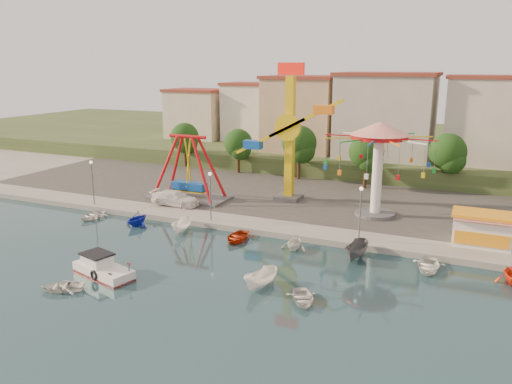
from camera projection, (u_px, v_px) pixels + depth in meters
The scene contains 34 objects.
ground at pixel (220, 285), 39.17m from camera, with size 200.00×200.00×0.00m, color #143139.
quay_deck at pixel (374, 155), 94.00m from camera, with size 200.00×100.00×0.60m, color #9E998E.
asphalt_pad at pixel (327, 192), 65.59m from camera, with size 90.00×28.00×0.01m, color #4C4944.
hill_terrace at pixel (380, 145), 98.13m from camera, with size 200.00×60.00×3.00m, color #384C26.
pirate_ship_ride at pixel (189, 169), 61.47m from camera, with size 10.00×5.00×8.00m.
kamikaze_tower at pixel (293, 138), 59.83m from camera, with size 9.05×3.10×16.50m.
wave_swinger at pixel (379, 148), 53.51m from camera, with size 11.60×11.60×10.40m.
booth_left at pixel (482, 229), 45.92m from camera, with size 5.40×3.78×3.08m.
lamp_post_0 at pixel (93, 184), 59.37m from camera, with size 0.14×0.14×5.00m, color #59595E.
lamp_post_1 at pixel (210, 198), 53.07m from camera, with size 0.14×0.14×5.00m, color #59595E.
lamp_post_2 at pixel (360, 216), 46.77m from camera, with size 0.14×0.14×5.00m, color #59595E.
tree_0 at pixel (185, 137), 80.80m from camera, with size 4.60×4.60×7.19m.
tree_1 at pixel (238, 143), 76.28m from camera, with size 4.35×4.35×6.80m.
tree_2 at pixel (299, 143), 71.78m from camera, with size 5.02×5.02×7.85m.
tree_3 at pixel (366, 152), 66.66m from camera, with size 4.68×4.68×7.32m.
tree_4 at pixel (448, 152), 65.32m from camera, with size 4.86×4.86×7.60m.
building_0 at pixel (176, 110), 90.90m from camera, with size 9.26×9.53×11.87m, color beige.
building_1 at pixel (248, 119), 91.26m from camera, with size 12.33×9.01×8.63m, color silver.
building_2 at pixel (318, 114), 86.28m from camera, with size 11.95×9.28×11.23m, color tan.
building_3 at pixel (397, 126), 78.31m from camera, with size 12.59×10.50×9.20m, color beige.
building_4 at pixel (490, 127), 76.01m from camera, with size 10.75×9.23×9.24m, color beige.
cabin_motorboat at pixel (102, 269), 40.91m from camera, with size 6.03×3.55×1.99m.
rowboat_a at pixel (303, 298), 36.32m from camera, with size 2.29×3.21×0.67m, color white.
rowboat_b at pixel (62, 286), 38.23m from camera, with size 2.30×3.22×0.67m, color white.
skiff at pixel (261, 279), 38.59m from camera, with size 1.39×3.70×1.43m, color white.
van at pixel (175, 198), 59.20m from camera, with size 2.40×5.90×1.71m, color white.
moored_boat_0 at pixel (92, 215), 56.24m from camera, with size 2.51×3.51×0.73m, color white.
moored_boat_1 at pixel (137, 218), 53.69m from camera, with size 2.60×3.01×1.58m, color #1423AF.
moored_boat_2 at pixel (182, 226), 51.49m from camera, with size 1.34×3.57×1.38m, color white.
moored_boat_3 at pixel (237, 237), 49.07m from camera, with size 2.66×3.73×0.77m, color #B52E0E.
moored_boat_4 at pixel (294, 242), 46.62m from camera, with size 2.46×2.85×1.50m, color white.
moored_boat_5 at pixel (357, 251), 44.29m from camera, with size 1.54×4.09×1.58m, color #535358.
moored_boat_6 at pixel (428, 266), 42.00m from camera, with size 2.73×3.82×0.79m, color white.
moored_boat_7 at pixel (512, 274), 39.41m from camera, with size 2.59×3.00×1.58m, color #F43A15.
Camera 1 is at (17.27, -31.88, 16.79)m, focal length 35.00 mm.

